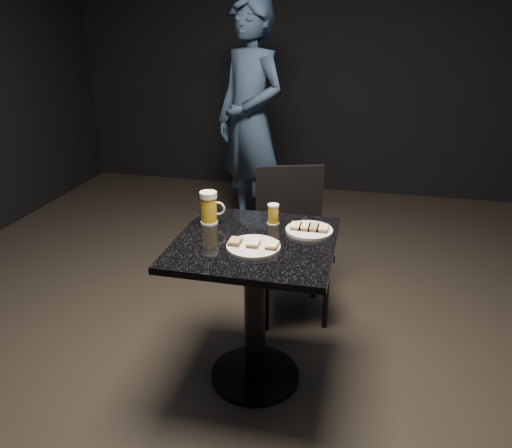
# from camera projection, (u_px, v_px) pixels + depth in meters

# --- Properties ---
(floor) EXTENTS (6.00, 6.00, 0.00)m
(floor) POSITION_uv_depth(u_px,v_px,m) (255.00, 377.00, 2.49)
(floor) COLOR black
(floor) RESTS_ON ground
(plate_large) EXTENTS (0.23, 0.23, 0.01)m
(plate_large) POSITION_uv_depth(u_px,v_px,m) (253.00, 247.00, 2.12)
(plate_large) COLOR silver
(plate_large) RESTS_ON table
(plate_small) EXTENTS (0.22, 0.22, 0.01)m
(plate_small) POSITION_uv_depth(u_px,v_px,m) (309.00, 230.00, 2.28)
(plate_small) COLOR silver
(plate_small) RESTS_ON table
(patron) EXTENTS (0.79, 0.73, 1.81)m
(patron) POSITION_uv_depth(u_px,v_px,m) (250.00, 122.00, 3.85)
(patron) COLOR navy
(patron) RESTS_ON floor
(table) EXTENTS (0.70, 0.70, 0.75)m
(table) POSITION_uv_depth(u_px,v_px,m) (255.00, 288.00, 2.29)
(table) COLOR black
(table) RESTS_ON floor
(beer_mug) EXTENTS (0.12, 0.08, 0.16)m
(beer_mug) POSITION_uv_depth(u_px,v_px,m) (209.00, 208.00, 2.35)
(beer_mug) COLOR silver
(beer_mug) RESTS_ON table
(beer_tumbler) EXTENTS (0.06, 0.06, 0.10)m
(beer_tumbler) POSITION_uv_depth(u_px,v_px,m) (273.00, 214.00, 2.36)
(beer_tumbler) COLOR silver
(beer_tumbler) RESTS_ON table
(chair) EXTENTS (0.50, 0.50, 0.87)m
(chair) POSITION_uv_depth(u_px,v_px,m) (291.00, 233.00, 2.90)
(chair) COLOR black
(chair) RESTS_ON floor
(canapes_on_plate_large) EXTENTS (0.21, 0.07, 0.02)m
(canapes_on_plate_large) POSITION_uv_depth(u_px,v_px,m) (253.00, 243.00, 2.12)
(canapes_on_plate_large) COLOR #4C3521
(canapes_on_plate_large) RESTS_ON plate_large
(canapes_on_plate_small) EXTENTS (0.17, 0.07, 0.02)m
(canapes_on_plate_small) POSITION_uv_depth(u_px,v_px,m) (309.00, 227.00, 2.28)
(canapes_on_plate_small) COLOR #4C3521
(canapes_on_plate_small) RESTS_ON plate_small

